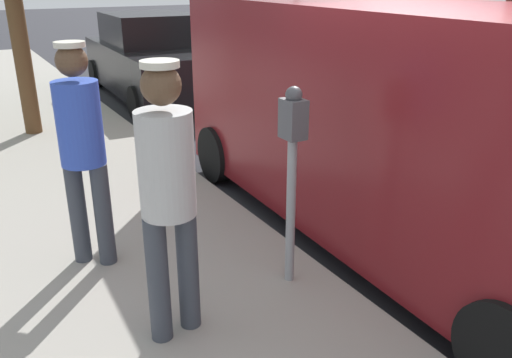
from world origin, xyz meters
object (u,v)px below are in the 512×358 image
at_px(pedestrian_in_blue, 82,142).
at_px(parked_sedan_behind, 154,60).
at_px(parking_meter_near, 292,154).
at_px(pedestrian_in_gray, 168,188).
at_px(parked_van, 402,118).

height_order(pedestrian_in_blue, parked_sedan_behind, pedestrian_in_blue).
bearing_deg(parked_sedan_behind, pedestrian_in_blue, 65.97).
xyz_separation_m(parking_meter_near, pedestrian_in_gray, (1.00, 0.16, 0.00)).
bearing_deg(parking_meter_near, pedestrian_in_gray, 8.83).
relative_size(parking_meter_near, parked_van, 0.29).
relative_size(parking_meter_near, pedestrian_in_blue, 0.85).
height_order(pedestrian_in_blue, parked_van, parked_van).
relative_size(parked_van, parked_sedan_behind, 1.18).
bearing_deg(pedestrian_in_blue, parked_van, 167.38).
bearing_deg(parking_meter_near, parked_van, -163.84).
bearing_deg(parking_meter_near, pedestrian_in_blue, -40.28).
bearing_deg(parked_van, pedestrian_in_gray, 13.27).
distance_m(parked_van, parked_sedan_behind, 7.06).
bearing_deg(pedestrian_in_blue, parking_meter_near, 139.72).
height_order(parking_meter_near, pedestrian_in_gray, pedestrian_in_gray).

